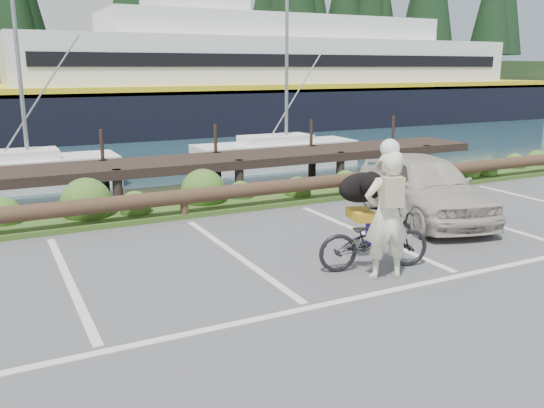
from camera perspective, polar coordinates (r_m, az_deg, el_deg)
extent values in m
plane|color=#4C4C4E|center=(7.76, 2.29, -9.21)|extent=(72.00, 72.00, 0.00)
plane|color=#1A343F|center=(54.52, -23.29, 7.93)|extent=(160.00, 160.00, 0.00)
cube|color=#3D5B21|center=(12.42, -9.67, -0.45)|extent=(34.00, 1.60, 0.10)
imported|color=black|center=(8.78, 10.07, -3.52)|extent=(1.83, 1.00, 0.91)
imported|color=#F0ECCB|center=(8.30, 11.30, -1.13)|extent=(0.77, 0.60, 1.87)
ellipsoid|color=black|center=(9.11, 8.89, 1.63)|extent=(0.58, 0.89, 0.48)
imported|color=#BCB3A5|center=(11.92, 14.78, 1.71)|extent=(2.45, 4.12, 1.31)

